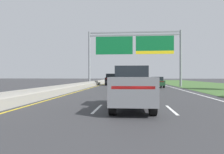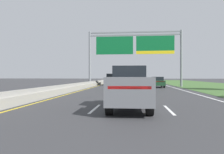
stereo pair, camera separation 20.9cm
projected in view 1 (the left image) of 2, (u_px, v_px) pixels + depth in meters
name	position (u px, v px, depth m)	size (l,w,h in m)	color
ground_plane	(132.00, 86.00, 35.04)	(220.00, 220.00, 0.00)	#333335
lane_striping	(132.00, 86.00, 34.58)	(11.96, 106.00, 0.01)	white
grass_verge_right	(220.00, 87.00, 33.75)	(14.00, 110.00, 0.02)	#3D602D
median_barrier_concrete	(93.00, 84.00, 35.65)	(0.60, 110.00, 0.85)	#99968E
overhead_sign_gantry	(134.00, 47.00, 34.22)	(15.06, 0.42, 8.99)	gray
pickup_truck_grey	(132.00, 88.00, 10.88)	(2.12, 5.44, 2.20)	slate
car_blue_centre_lane_sedan	(133.00, 82.00, 31.33)	(1.87, 4.42, 1.57)	navy
car_darkgreen_right_lane_sedan	(157.00, 82.00, 31.48)	(1.86, 4.42, 1.57)	#193D23
car_black_left_lane_suv	(111.00, 79.00, 39.22)	(2.04, 4.75, 2.11)	black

